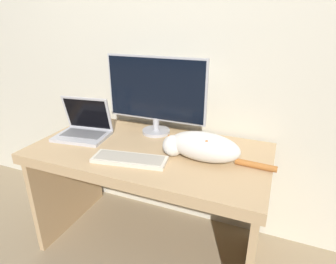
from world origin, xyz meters
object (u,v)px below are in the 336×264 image
Objects in this scene: monitor at (156,93)px; external_keyboard at (130,159)px; laptop at (84,129)px; cat at (201,146)px.

monitor is 1.60× the size of external_keyboard.
monitor is 1.91× the size of laptop.
laptop is 0.84× the size of external_keyboard.
laptop is (-0.40, -0.23, -0.22)m from monitor.
external_keyboard is at bearing -30.71° from laptop.
cat is (0.34, 0.16, 0.07)m from external_keyboard.
monitor is 0.51m from laptop.
laptop reaches higher than cat.
monitor is at bearing 85.50° from external_keyboard.
cat is at bearing -33.92° from monitor.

